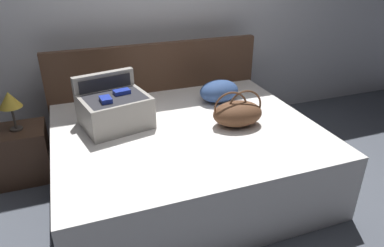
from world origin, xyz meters
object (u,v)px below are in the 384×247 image
(bed, at_px, (187,157))
(duffel_bag, at_px, (238,113))
(hard_case_large, at_px, (115,108))
(table_lamp, at_px, (10,101))
(pillow_center_head, at_px, (109,98))
(nightstand, at_px, (23,154))
(pillow_near_headboard, at_px, (219,91))

(bed, bearing_deg, duffel_bag, -12.83)
(hard_case_large, relative_size, table_lamp, 1.74)
(pillow_center_head, bearing_deg, nightstand, -175.07)
(hard_case_large, distance_m, table_lamp, 0.88)
(nightstand, bearing_deg, pillow_center_head, 4.93)
(hard_case_large, height_order, pillow_center_head, hard_case_large)
(duffel_bag, distance_m, pillow_near_headboard, 0.52)
(pillow_near_headboard, distance_m, pillow_center_head, 1.03)
(bed, xyz_separation_m, pillow_near_headboard, (0.48, 0.43, 0.38))
(bed, xyz_separation_m, nightstand, (-1.33, 0.62, -0.04))
(bed, xyz_separation_m, hard_case_large, (-0.53, 0.25, 0.43))
(bed, relative_size, table_lamp, 6.08)
(hard_case_large, relative_size, pillow_center_head, 1.39)
(pillow_near_headboard, distance_m, nightstand, 1.87)
(bed, height_order, pillow_near_headboard, pillow_near_headboard)
(pillow_near_headboard, bearing_deg, duffel_bag, -97.47)
(hard_case_large, height_order, table_lamp, hard_case_large)
(duffel_bag, xyz_separation_m, pillow_center_head, (-0.93, 0.78, -0.04))
(bed, distance_m, pillow_near_headboard, 0.75)
(nightstand, xyz_separation_m, table_lamp, (0.00, 0.00, 0.51))
(nightstand, height_order, table_lamp, table_lamp)
(bed, bearing_deg, nightstand, 154.97)
(bed, height_order, nightstand, bed)
(table_lamp, bearing_deg, pillow_near_headboard, -6.11)
(bed, distance_m, duffel_bag, 0.57)
(bed, distance_m, hard_case_large, 0.73)
(bed, relative_size, hard_case_large, 3.49)
(nightstand, distance_m, table_lamp, 0.51)
(hard_case_large, bearing_deg, table_lamp, 142.76)
(bed, distance_m, nightstand, 1.47)
(bed, relative_size, pillow_center_head, 4.84)
(table_lamp, bearing_deg, hard_case_large, -24.88)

